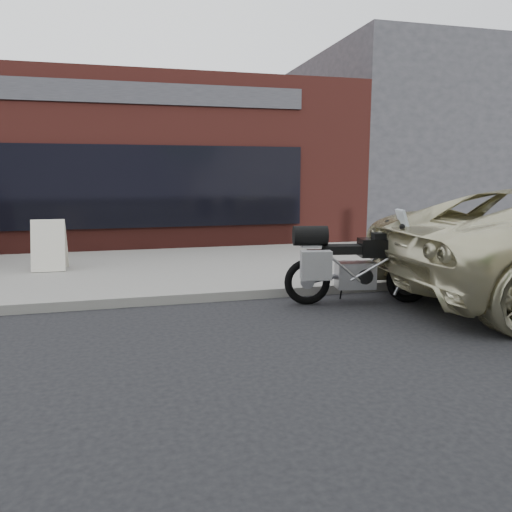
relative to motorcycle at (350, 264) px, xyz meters
name	(u,v)px	position (x,y,z in m)	size (l,w,h in m)	color
ground	(318,419)	(-1.84, -3.37, -0.64)	(120.00, 120.00, 0.00)	black
near_sidewalk	(198,264)	(-1.84, 3.63, -0.56)	(44.00, 6.00, 0.15)	gray
storefront	(108,167)	(-3.84, 10.62, 1.61)	(14.00, 10.07, 4.50)	#511F1A
neighbour_building	(426,148)	(8.16, 10.63, 2.36)	(10.00, 10.00, 6.00)	#2B2B30
motorcycle	(350,264)	(0.00, 0.00, 0.00)	(2.32, 0.82, 1.48)	black
sandwich_sign	(49,245)	(-4.79, 3.35, 0.01)	(0.64, 0.59, 0.99)	white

